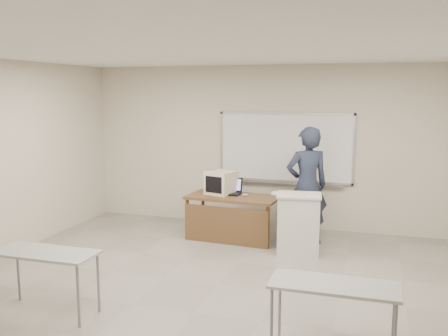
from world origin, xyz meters
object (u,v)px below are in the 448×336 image
(laptop, at_px, (230,190))
(presenter, at_px, (307,186))
(instructor_desk, at_px, (231,208))
(crt_monitor, at_px, (222,183))
(keyboard, at_px, (288,194))
(whiteboard, at_px, (285,149))
(podium, at_px, (299,224))
(mouse, at_px, (245,195))

(laptop, bearing_deg, presenter, -2.19)
(laptop, bearing_deg, instructor_desk, -69.46)
(crt_monitor, relative_size, keyboard, 0.96)
(whiteboard, relative_size, crt_monitor, 5.14)
(podium, relative_size, laptop, 2.57)
(instructor_desk, xyz_separation_m, mouse, (0.20, 0.16, 0.21))
(keyboard, distance_m, presenter, 0.71)
(laptop, bearing_deg, mouse, -19.63)
(whiteboard, distance_m, instructor_desk, 1.61)
(laptop, height_order, keyboard, laptop)
(laptop, xyz_separation_m, presenter, (1.34, -0.06, 0.17))
(podium, bearing_deg, whiteboard, 101.60)
(whiteboard, height_order, mouse, whiteboard)
(presenter, bearing_deg, instructor_desk, -18.73)
(podium, bearing_deg, presenter, 79.08)
(crt_monitor, distance_m, presenter, 1.49)
(mouse, distance_m, presenter, 1.06)
(instructor_desk, relative_size, mouse, 14.42)
(crt_monitor, bearing_deg, laptop, 28.58)
(whiteboard, distance_m, keyboard, 1.71)
(mouse, bearing_deg, laptop, 142.45)
(mouse, bearing_deg, crt_monitor, 152.84)
(keyboard, bearing_deg, presenter, 74.38)
(keyboard, relative_size, presenter, 0.26)
(mouse, bearing_deg, keyboard, -54.48)
(laptop, height_order, presenter, presenter)
(whiteboard, distance_m, crt_monitor, 1.40)
(podium, bearing_deg, laptop, 147.11)
(mouse, height_order, presenter, presenter)
(keyboard, bearing_deg, podium, 38.23)
(podium, height_order, mouse, podium)
(crt_monitor, bearing_deg, instructor_desk, -27.45)
(laptop, height_order, mouse, laptop)
(whiteboard, relative_size, presenter, 1.27)
(instructor_desk, relative_size, presenter, 0.79)
(whiteboard, height_order, keyboard, whiteboard)
(podium, bearing_deg, crt_monitor, 150.58)
(crt_monitor, relative_size, laptop, 1.31)
(instructor_desk, height_order, crt_monitor, crt_monitor)
(instructor_desk, height_order, laptop, laptop)
(presenter, bearing_deg, crt_monitor, -29.45)
(instructor_desk, height_order, mouse, mouse)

